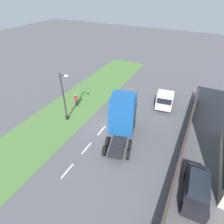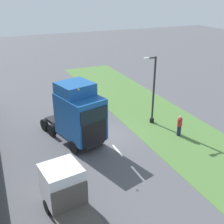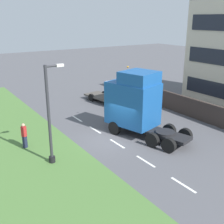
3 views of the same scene
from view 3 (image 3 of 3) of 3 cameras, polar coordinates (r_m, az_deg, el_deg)
ground_plane at (r=21.12m, az=-0.03°, el=-5.77°), size 120.00×120.00×0.00m
grass_verge at (r=18.81m, az=-15.66°, el=-9.73°), size 7.00×44.00×0.01m
lane_markings at (r=20.59m, az=1.06°, el=-6.44°), size 0.16×14.60×0.00m
boundary_wall at (r=26.54m, az=16.37°, el=0.65°), size 0.25×24.00×1.76m
lorry_cab at (r=21.61m, az=4.77°, el=1.80°), size 4.19×6.99×5.12m
flatbed_truck at (r=29.07m, az=0.80°, el=4.01°), size 2.83×6.01×2.63m
lamp_post at (r=17.40m, az=-12.43°, el=-1.88°), size 1.32×0.40×6.19m
pedestrian at (r=20.60m, az=-17.39°, el=-4.63°), size 0.39×0.39×1.81m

